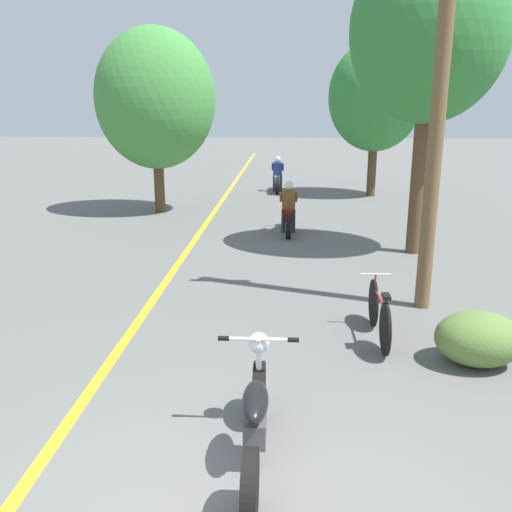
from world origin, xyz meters
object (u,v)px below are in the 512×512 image
Objects in this scene: roadside_tree_right_near at (430,31)px; roadside_tree_right_far at (376,97)px; roadside_tree_left at (155,99)px; motorcycle_rider_far at (278,178)px; motorcycle_rider_lead at (288,213)px; utility_pole at (441,73)px; bicycle_parked at (379,314)px; motorcycle_foreground at (256,418)px.

roadside_tree_right_near is 1.19× the size of roadside_tree_right_far.
roadside_tree_left reaches higher than motorcycle_rider_far.
motorcycle_rider_lead is 0.97× the size of motorcycle_rider_far.
motorcycle_rider_far is at bearing 101.41° from utility_pole.
roadside_tree_right_far is (0.29, 8.33, -1.13)m from roadside_tree_right_near.
motorcycle_foreground is at bearing -119.24° from bicycle_parked.
utility_pole is 10.35m from roadside_tree_left.
bicycle_parked is at bearing -107.88° from roadside_tree_right_near.
roadside_tree_right_near is at bearing 67.73° from motorcycle_foreground.
utility_pole is 3.75m from roadside_tree_right_near.
roadside_tree_left is 2.59× the size of motorcycle_foreground.
utility_pole reaches higher than motorcycle_rider_far.
utility_pole is 4.19× the size of bicycle_parked.
motorcycle_rider_lead is 7.31m from motorcycle_rider_far.
roadside_tree_right_far reaches higher than motorcycle_rider_lead.
roadside_tree_left is at bearing 145.81° from motorcycle_rider_lead.
motorcycle_foreground is 3.26m from bicycle_parked.
roadside_tree_right_far is 2.59× the size of motorcycle_foreground.
utility_pole reaches higher than roadside_tree_right_near.
utility_pole is at bearing 58.94° from motorcycle_foreground.
utility_pole reaches higher than bicycle_parked.
roadside_tree_left is at bearing 145.66° from roadside_tree_right_near.
roadside_tree_left reaches higher than motorcycle_rider_lead.
roadside_tree_right_near is at bearing 79.76° from utility_pole.
bicycle_parked is at bearing -79.72° from motorcycle_rider_lead.
motorcycle_rider_lead is at bearing 87.94° from motorcycle_foreground.
roadside_tree_right_far reaches higher than bicycle_parked.
roadside_tree_right_far is 2.77× the size of motorcycle_rider_lead.
roadside_tree_right_near is at bearing -34.34° from roadside_tree_left.
bicycle_parked is at bearing -98.07° from roadside_tree_right_far.
utility_pole is at bearing -52.88° from roadside_tree_left.
roadside_tree_right_near is at bearing 72.12° from bicycle_parked.
utility_pole is 5.89m from motorcycle_foreground.
utility_pole is at bearing -94.50° from roadside_tree_right_far.
roadside_tree_left is at bearing 127.12° from utility_pole.
roadside_tree_right_near is 3.21× the size of motorcycle_rider_far.
roadside_tree_right_far is 8.04m from roadside_tree_left.
roadside_tree_right_far reaches higher than motorcycle_foreground.
roadside_tree_right_near is 5.42m from motorcycle_rider_lead.
roadside_tree_left is (-6.88, 4.70, -1.27)m from roadside_tree_right_near.
bicycle_parked is (-1.58, -4.91, -4.33)m from roadside_tree_right_near.
motorcycle_rider_far is at bearing 51.19° from roadside_tree_left.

